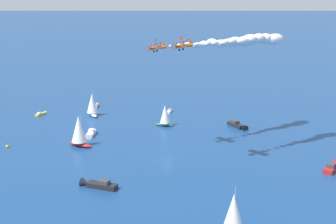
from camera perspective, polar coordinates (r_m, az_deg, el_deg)
ground_plane at (r=156.91m, az=-0.16°, el=-5.49°), size 2000.00×2000.00×0.00m
sailboat_near_centre at (r=170.80m, az=-10.16°, el=-2.11°), size 9.67×6.31×12.01m
motorboat_far_port at (r=182.62m, az=-8.88°, el=-2.52°), size 7.93×8.44×2.67m
sailboat_far_stbd at (r=209.42m, az=-8.67°, el=0.87°), size 8.57×5.81×10.67m
motorboat_offshore at (r=213.03m, az=0.11°, el=0.05°), size 4.60×5.81×1.73m
motorboat_trailing at (r=157.07m, az=18.40°, el=-5.93°), size 4.55×10.76×3.03m
motorboat_ahead at (r=192.78m, az=8.04°, el=-1.55°), size 10.62×5.41×2.99m
motorboat_outer_ring_a at (r=225.81m, az=-8.19°, el=0.74°), size 5.45×5.57×1.80m
motorboat_outer_ring_b at (r=137.74m, az=-8.13°, el=-8.21°), size 10.75×6.83×3.07m
sailboat_outer_ring_c at (r=192.19m, az=-0.35°, el=-0.38°), size 7.34×5.53×9.36m
motorboat_outer_ring_d at (r=216.09m, az=-14.31°, el=-0.20°), size 3.30×6.01×1.69m
sailboat_outer_ring_e at (r=109.79m, az=7.50°, el=-11.71°), size 6.69×9.44×11.87m
marker_buoy at (r=176.67m, az=-17.92°, el=-3.77°), size 1.10×1.10×2.10m
biplane_lead at (r=141.50m, az=1.63°, el=7.64°), size 7.52×7.00×3.68m
wingwalker_lead at (r=141.65m, az=1.52°, el=8.50°), size 1.47×0.35×1.53m
smoke_trail_lead at (r=160.55m, az=10.35°, el=8.15°), size 10.14×35.39×4.98m
biplane_wingman at (r=156.58m, az=-1.34°, el=7.41°), size 7.52×7.00×3.68m
wingwalker_wingman at (r=156.74m, az=-1.45°, el=8.20°), size 0.91×0.28×1.78m
smoke_trail_wingman at (r=176.26m, az=7.65°, el=7.99°), size 9.77×39.12×5.00m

